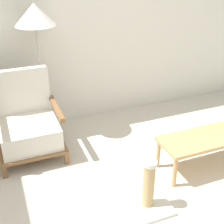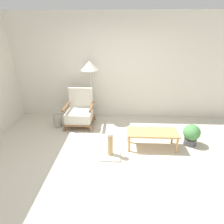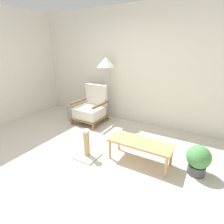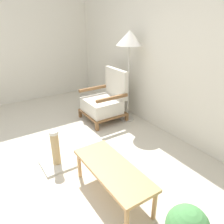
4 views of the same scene
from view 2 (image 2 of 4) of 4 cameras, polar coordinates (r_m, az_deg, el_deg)
name	(u,v)px [view 2 (image 2 of 4)]	position (r m, az deg, el deg)	size (l,w,h in m)	color
ground_plane	(111,167)	(3.28, -0.39, -17.39)	(14.00, 14.00, 0.00)	beige
wall_back	(115,69)	(4.74, 0.96, 14.00)	(8.00, 0.06, 2.70)	silver
armchair	(80,112)	(4.54, -10.46, -0.12)	(0.70, 0.68, 0.92)	brown
floor_lamp	(90,68)	(4.50, -7.30, 13.94)	(0.44, 0.44, 1.59)	#B7B2A8
coffee_table	(152,134)	(3.66, 12.99, -6.92)	(1.02, 0.41, 0.37)	tan
vase	(58,120)	(4.66, -17.29, -2.66)	(0.21, 0.21, 0.33)	#9E998E
potted_plant	(191,134)	(4.06, 24.50, -6.58)	(0.35, 0.35, 0.47)	#4C4C51
scratching_post	(110,149)	(3.43, -0.61, -12.02)	(0.40, 0.40, 0.51)	beige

